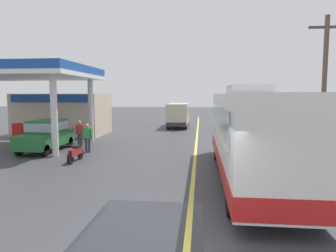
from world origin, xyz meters
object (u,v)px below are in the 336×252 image
Objects in this scene: minibus_opposing_lane at (178,113)px; motorcycle_parked_forecourt at (76,153)px; pedestrian_near_pump at (80,132)px; coach_bus_main at (251,135)px; car_at_pump at (47,134)px; pedestrian_by_shop at (87,136)px.

minibus_opposing_lane reaches higher than motorcycle_parked_forecourt.
pedestrian_near_pump is at bearing -113.26° from minibus_opposing_lane.
car_at_pump is (-11.00, 4.77, -0.71)m from coach_bus_main.
motorcycle_parked_forecourt is at bearing -42.18° from car_at_pump.
minibus_opposing_lane is 15.22m from pedestrian_by_shop.
motorcycle_parked_forecourt is 4.69m from pedestrian_near_pump.
motorcycle_parked_forecourt is at bearing -70.17° from pedestrian_near_pump.
coach_bus_main is 8.48m from motorcycle_parked_forecourt.
coach_bus_main is 19.63m from minibus_opposing_lane.
coach_bus_main is 6.65× the size of pedestrian_by_shop.
pedestrian_by_shop is (-8.42, 4.53, -0.79)m from coach_bus_main.
pedestrian_near_pump is (-5.43, -12.64, -0.54)m from minibus_opposing_lane.
pedestrian_near_pump is at bearing 122.45° from pedestrian_by_shop.
car_at_pump reaches higher than pedestrian_near_pump.
minibus_opposing_lane reaches higher than car_at_pump.
car_at_pump is at bearing -126.84° from pedestrian_near_pump.
coach_bus_main is 1.80× the size of minibus_opposing_lane.
car_at_pump is 0.69× the size of minibus_opposing_lane.
pedestrian_near_pump is (-1.58, 4.39, 0.49)m from motorcycle_parked_forecourt.
car_at_pump is 2.20m from pedestrian_near_pump.
car_at_pump is 2.33× the size of motorcycle_parked_forecourt.
car_at_pump is at bearing -115.12° from minibus_opposing_lane.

